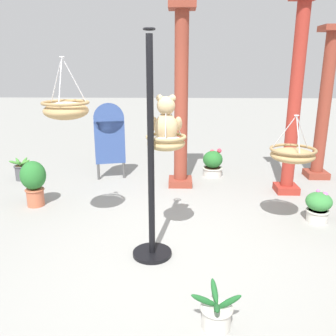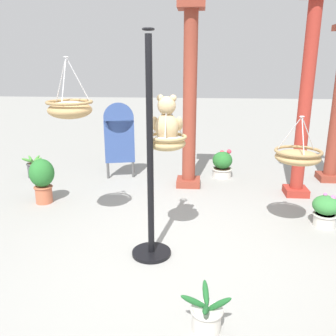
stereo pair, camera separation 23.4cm
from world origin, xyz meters
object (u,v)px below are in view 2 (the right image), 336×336
at_px(display_pole_central, 151,193).
at_px(greenhouse_pillar_left, 190,103).
at_px(hanging_basket_with_teddy, 167,142).
at_px(potted_plant_small_succulent, 326,210).
at_px(teddy_bear, 167,122).
at_px(display_sign_board, 119,134).
at_px(potted_plant_bushy_green, 33,168).
at_px(greenhouse_pillar_right, 305,104).
at_px(potted_plant_fern_front, 222,164).
at_px(potted_plant_flowering_red, 42,178).
at_px(hanging_basket_left_high, 70,109).
at_px(hanging_basket_right_low, 298,156).
at_px(potted_plant_tall_leafy, 206,315).

height_order(display_pole_central, greenhouse_pillar_left, greenhouse_pillar_left).
height_order(hanging_basket_with_teddy, potted_plant_small_succulent, hanging_basket_with_teddy).
bearing_deg(teddy_bear, display_sign_board, 114.17).
height_order(display_pole_central, potted_plant_bushy_green, display_pole_central).
relative_size(display_pole_central, greenhouse_pillar_right, 0.78).
xyz_separation_m(greenhouse_pillar_left, greenhouse_pillar_right, (1.79, -0.32, 0.04)).
relative_size(potted_plant_fern_front, potted_plant_flowering_red, 0.77).
relative_size(hanging_basket_left_high, hanging_basket_right_low, 1.20).
distance_m(display_pole_central, potted_plant_tall_leafy, 1.42).
xyz_separation_m(potted_plant_fern_front, potted_plant_tall_leafy, (-0.35, -4.15, -0.11)).
distance_m(potted_plant_flowering_red, potted_plant_small_succulent, 4.12).
height_order(potted_plant_tall_leafy, potted_plant_bushy_green, potted_plant_bushy_green).
distance_m(greenhouse_pillar_left, display_sign_board, 1.48).
distance_m(hanging_basket_right_low, display_sign_board, 3.39).
bearing_deg(hanging_basket_left_high, greenhouse_pillar_left, 55.58).
bearing_deg(potted_plant_fern_front, teddy_bear, -106.32).
height_order(hanging_basket_right_low, potted_plant_bushy_green, hanging_basket_right_low).
bearing_deg(potted_plant_flowering_red, display_pole_central, -36.89).
height_order(hanging_basket_left_high, display_sign_board, hanging_basket_left_high).
relative_size(hanging_basket_with_teddy, greenhouse_pillar_left, 0.17).
height_order(hanging_basket_left_high, greenhouse_pillar_left, greenhouse_pillar_left).
relative_size(hanging_basket_left_high, potted_plant_tall_leafy, 1.54).
relative_size(hanging_basket_with_teddy, potted_plant_small_succulent, 1.15).
relative_size(teddy_bear, greenhouse_pillar_right, 0.17).
xyz_separation_m(hanging_basket_left_high, greenhouse_pillar_left, (1.34, 1.96, -0.12)).
relative_size(hanging_basket_with_teddy, display_sign_board, 0.37).
xyz_separation_m(hanging_basket_with_teddy, teddy_bear, (-0.00, 0.02, 0.22)).
bearing_deg(teddy_bear, hanging_basket_with_teddy, -90.00).
relative_size(hanging_basket_right_low, potted_plant_tall_leafy, 1.29).
height_order(potted_plant_flowering_red, potted_plant_small_succulent, potted_plant_flowering_red).
height_order(hanging_basket_with_teddy, display_sign_board, hanging_basket_with_teddy).
bearing_deg(greenhouse_pillar_right, display_pole_central, -134.76).
height_order(hanging_basket_left_high, potted_plant_flowering_red, hanging_basket_left_high).
distance_m(potted_plant_bushy_green, display_sign_board, 1.80).
xyz_separation_m(greenhouse_pillar_left, potted_plant_bushy_green, (-2.97, 0.21, -1.27)).
height_order(potted_plant_fern_front, potted_plant_small_succulent, potted_plant_fern_front).
bearing_deg(potted_plant_tall_leafy, hanging_basket_left_high, 134.79).
height_order(potted_plant_bushy_green, potted_plant_small_succulent, potted_plant_small_succulent).
height_order(display_pole_central, hanging_basket_with_teddy, display_pole_central).
bearing_deg(potted_plant_flowering_red, hanging_basket_left_high, -46.52).
distance_m(potted_plant_tall_leafy, potted_plant_small_succulent, 2.63).
bearing_deg(potted_plant_tall_leafy, potted_plant_flowering_red, 134.32).
bearing_deg(hanging_basket_left_high, potted_plant_small_succulent, 8.13).
relative_size(potted_plant_flowering_red, potted_plant_small_succulent, 1.56).
distance_m(display_pole_central, hanging_basket_left_high, 1.40).
bearing_deg(display_sign_board, display_pole_central, -70.68).
xyz_separation_m(hanging_basket_left_high, display_sign_board, (0.04, 2.29, -0.73)).
xyz_separation_m(hanging_basket_with_teddy, display_sign_board, (-1.13, 2.53, -0.41)).
bearing_deg(display_sign_board, greenhouse_pillar_left, -14.06).
bearing_deg(greenhouse_pillar_right, potted_plant_tall_leafy, -114.84).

